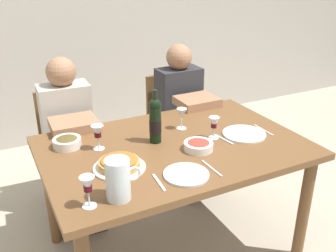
{
  "coord_description": "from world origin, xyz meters",
  "views": [
    {
      "loc": [
        -0.92,
        -1.75,
        1.74
      ],
      "look_at": [
        0.0,
        0.09,
        0.84
      ],
      "focal_mm": 40.65,
      "sensor_mm": 36.0,
      "label": 1
    }
  ],
  "objects_px": {
    "baked_tart": "(119,164)",
    "wine_glass_centre": "(214,124)",
    "diner_right": "(185,116)",
    "dinner_plate_right_setting": "(244,134)",
    "dining_table": "(174,159)",
    "wine_glass_spare": "(98,133)",
    "wine_bottle": "(155,120)",
    "salad_bowl": "(198,145)",
    "dinner_plate_left_setting": "(186,174)",
    "olive_bowl": "(67,142)",
    "water_pitcher": "(118,182)",
    "diner_left": "(71,139)",
    "wine_glass_left_diner": "(182,115)",
    "chair_right": "(172,119)",
    "chair_left": "(66,141)",
    "wine_glass_right_diner": "(88,186)"
  },
  "relations": [
    {
      "from": "dinner_plate_right_setting",
      "to": "wine_glass_spare",
      "type": "bearing_deg",
      "value": 165.63
    },
    {
      "from": "dinner_plate_right_setting",
      "to": "diner_left",
      "type": "bearing_deg",
      "value": 141.09
    },
    {
      "from": "chair_right",
      "to": "diner_right",
      "type": "xyz_separation_m",
      "value": [
        0.0,
        -0.24,
        0.12
      ]
    },
    {
      "from": "baked_tart",
      "to": "diner_right",
      "type": "xyz_separation_m",
      "value": [
        0.83,
        0.78,
        -0.17
      ]
    },
    {
      "from": "wine_glass_centre",
      "to": "chair_right",
      "type": "bearing_deg",
      "value": 77.89
    },
    {
      "from": "chair_right",
      "to": "baked_tart",
      "type": "bearing_deg",
      "value": 50.62
    },
    {
      "from": "diner_left",
      "to": "diner_right",
      "type": "relative_size",
      "value": 1.0
    },
    {
      "from": "dining_table",
      "to": "wine_glass_spare",
      "type": "xyz_separation_m",
      "value": [
        -0.41,
        0.14,
        0.19
      ]
    },
    {
      "from": "salad_bowl",
      "to": "dinner_plate_left_setting",
      "type": "bearing_deg",
      "value": -132.87
    },
    {
      "from": "dining_table",
      "to": "chair_right",
      "type": "distance_m",
      "value": 1.02
    },
    {
      "from": "dinner_plate_left_setting",
      "to": "diner_right",
      "type": "distance_m",
      "value": 1.15
    },
    {
      "from": "wine_bottle",
      "to": "dining_table",
      "type": "bearing_deg",
      "value": -47.01
    },
    {
      "from": "wine_glass_right_diner",
      "to": "diner_right",
      "type": "height_order",
      "value": "diner_right"
    },
    {
      "from": "chair_right",
      "to": "dinner_plate_left_setting",
      "type": "bearing_deg",
      "value": 65.46
    },
    {
      "from": "chair_left",
      "to": "chair_right",
      "type": "relative_size",
      "value": 1.0
    },
    {
      "from": "olive_bowl",
      "to": "dinner_plate_right_setting",
      "type": "xyz_separation_m",
      "value": [
        1.0,
        -0.33,
        -0.03
      ]
    },
    {
      "from": "dinner_plate_left_setting",
      "to": "dinner_plate_right_setting",
      "type": "relative_size",
      "value": 0.87
    },
    {
      "from": "dining_table",
      "to": "water_pitcher",
      "type": "distance_m",
      "value": 0.62
    },
    {
      "from": "diner_left",
      "to": "chair_right",
      "type": "distance_m",
      "value": 0.95
    },
    {
      "from": "wine_bottle",
      "to": "chair_left",
      "type": "bearing_deg",
      "value": 114.59
    },
    {
      "from": "wine_glass_spare",
      "to": "chair_right",
      "type": "xyz_separation_m",
      "value": [
        0.86,
        0.76,
        -0.37
      ]
    },
    {
      "from": "wine_glass_spare",
      "to": "diner_left",
      "type": "height_order",
      "value": "diner_left"
    },
    {
      "from": "olive_bowl",
      "to": "dinner_plate_right_setting",
      "type": "relative_size",
      "value": 0.61
    },
    {
      "from": "wine_glass_left_diner",
      "to": "wine_glass_spare",
      "type": "xyz_separation_m",
      "value": [
        -0.55,
        -0.04,
        0.01
      ]
    },
    {
      "from": "water_pitcher",
      "to": "wine_glass_centre",
      "type": "bearing_deg",
      "value": 25.1
    },
    {
      "from": "baked_tart",
      "to": "wine_glass_centre",
      "type": "height_order",
      "value": "wine_glass_centre"
    },
    {
      "from": "baked_tart",
      "to": "wine_glass_spare",
      "type": "height_order",
      "value": "wine_glass_spare"
    },
    {
      "from": "wine_glass_right_diner",
      "to": "dinner_plate_right_setting",
      "type": "bearing_deg",
      "value": 15.61
    },
    {
      "from": "wine_bottle",
      "to": "wine_glass_spare",
      "type": "height_order",
      "value": "wine_bottle"
    },
    {
      "from": "wine_glass_left_diner",
      "to": "diner_left",
      "type": "distance_m",
      "value": 0.8
    },
    {
      "from": "wine_glass_centre",
      "to": "wine_glass_left_diner",
      "type": "bearing_deg",
      "value": 115.64
    },
    {
      "from": "dinner_plate_left_setting",
      "to": "dinner_plate_right_setting",
      "type": "distance_m",
      "value": 0.61
    },
    {
      "from": "diner_right",
      "to": "wine_glass_centre",
      "type": "bearing_deg",
      "value": 73.57
    },
    {
      "from": "dining_table",
      "to": "wine_glass_right_diner",
      "type": "height_order",
      "value": "wine_glass_right_diner"
    },
    {
      "from": "dinner_plate_left_setting",
      "to": "wine_glass_left_diner",
      "type": "bearing_deg",
      "value": 63.72
    },
    {
      "from": "diner_left",
      "to": "wine_bottle",
      "type": "bearing_deg",
      "value": 125.72
    },
    {
      "from": "wine_bottle",
      "to": "dinner_plate_left_setting",
      "type": "xyz_separation_m",
      "value": [
        -0.03,
        -0.42,
        -0.13
      ]
    },
    {
      "from": "water_pitcher",
      "to": "wine_glass_left_diner",
      "type": "bearing_deg",
      "value": 41.61
    },
    {
      "from": "diner_right",
      "to": "wine_glass_right_diner",
      "type": "bearing_deg",
      "value": 44.05
    },
    {
      "from": "dinner_plate_right_setting",
      "to": "diner_left",
      "type": "xyz_separation_m",
      "value": [
        -0.9,
        0.73,
        -0.15
      ]
    },
    {
      "from": "chair_left",
      "to": "wine_glass_spare",
      "type": "bearing_deg",
      "value": 95.39
    },
    {
      "from": "dinner_plate_left_setting",
      "to": "salad_bowl",
      "type": "bearing_deg",
      "value": 47.13
    },
    {
      "from": "dinner_plate_right_setting",
      "to": "dining_table",
      "type": "bearing_deg",
      "value": 170.58
    },
    {
      "from": "dinner_plate_right_setting",
      "to": "diner_left",
      "type": "relative_size",
      "value": 0.23
    },
    {
      "from": "salad_bowl",
      "to": "dinner_plate_right_setting",
      "type": "relative_size",
      "value": 0.63
    },
    {
      "from": "wine_glass_left_diner",
      "to": "wine_glass_spare",
      "type": "relative_size",
      "value": 0.94
    },
    {
      "from": "wine_bottle",
      "to": "salad_bowl",
      "type": "height_order",
      "value": "wine_bottle"
    },
    {
      "from": "dinner_plate_left_setting",
      "to": "baked_tart",
      "type": "bearing_deg",
      "value": 141.64
    },
    {
      "from": "olive_bowl",
      "to": "dinner_plate_left_setting",
      "type": "distance_m",
      "value": 0.74
    },
    {
      "from": "wine_bottle",
      "to": "wine_glass_centre",
      "type": "relative_size",
      "value": 2.34
    }
  ]
}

